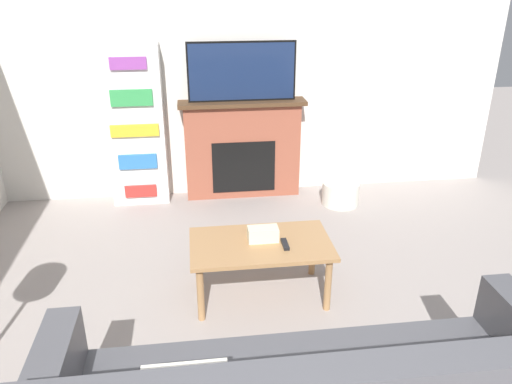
# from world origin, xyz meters

# --- Properties ---
(wall_back) EXTENTS (5.81, 0.06, 2.70)m
(wall_back) POSITION_xyz_m (0.00, 4.27, 1.35)
(wall_back) COLOR silver
(wall_back) RESTS_ON ground_plane
(fireplace) EXTENTS (1.30, 0.28, 1.04)m
(fireplace) POSITION_xyz_m (0.10, 4.12, 0.52)
(fireplace) COLOR brown
(fireplace) RESTS_ON ground_plane
(tv) EXTENTS (1.08, 0.03, 0.59)m
(tv) POSITION_xyz_m (0.10, 4.10, 1.33)
(tv) COLOR black
(tv) RESTS_ON fireplace
(coffee_table) EXTENTS (1.02, 0.59, 0.45)m
(coffee_table) POSITION_xyz_m (0.03, 2.23, 0.39)
(coffee_table) COLOR #A87A4C
(coffee_table) RESTS_ON ground_plane
(tissue_box) EXTENTS (0.22, 0.12, 0.10)m
(tissue_box) POSITION_xyz_m (0.06, 2.27, 0.50)
(tissue_box) COLOR beige
(tissue_box) RESTS_ON coffee_table
(remote_control) EXTENTS (0.04, 0.15, 0.02)m
(remote_control) POSITION_xyz_m (0.20, 2.17, 0.46)
(remote_control) COLOR black
(remote_control) RESTS_ON coffee_table
(bookshelf) EXTENTS (0.57, 0.29, 1.62)m
(bookshelf) POSITION_xyz_m (-0.98, 4.10, 0.81)
(bookshelf) COLOR white
(bookshelf) RESTS_ON ground_plane
(storage_basket) EXTENTS (0.39, 0.39, 0.24)m
(storage_basket) POSITION_xyz_m (1.09, 3.74, 0.12)
(storage_basket) COLOR silver
(storage_basket) RESTS_ON ground_plane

